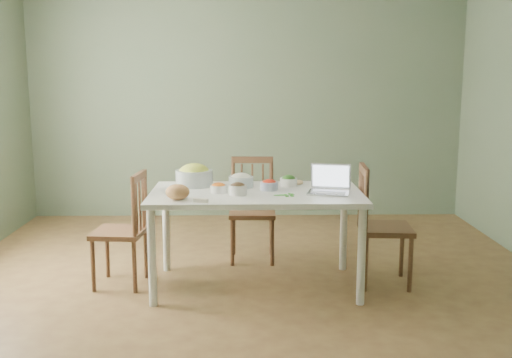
{
  "coord_description": "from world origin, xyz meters",
  "views": [
    {
      "loc": [
        -0.03,
        -4.51,
        1.67
      ],
      "look_at": [
        0.06,
        0.07,
        0.87
      ],
      "focal_mm": 42.24,
      "sensor_mm": 36.0,
      "label": 1
    }
  ],
  "objects_px": {
    "chair_far": "(252,210)",
    "bowl_squash": "(194,175)",
    "dining_table": "(256,239)",
    "bread_boule": "(178,192)",
    "laptop": "(329,180)",
    "chair_right": "(385,226)",
    "chair_left": "(119,229)"
  },
  "relations": [
    {
      "from": "dining_table",
      "to": "bread_boule",
      "type": "xyz_separation_m",
      "value": [
        -0.58,
        -0.29,
        0.44
      ]
    },
    {
      "from": "chair_left",
      "to": "chair_far",
      "type": "bearing_deg",
      "value": 126.15
    },
    {
      "from": "chair_right",
      "to": "laptop",
      "type": "bearing_deg",
      "value": 108.85
    },
    {
      "from": "dining_table",
      "to": "chair_right",
      "type": "relative_size",
      "value": 1.7
    },
    {
      "from": "dining_table",
      "to": "chair_left",
      "type": "distance_m",
      "value": 1.09
    },
    {
      "from": "chair_right",
      "to": "bread_boule",
      "type": "distance_m",
      "value": 1.67
    },
    {
      "from": "chair_far",
      "to": "bread_boule",
      "type": "distance_m",
      "value": 1.17
    },
    {
      "from": "chair_left",
      "to": "chair_right",
      "type": "relative_size",
      "value": 0.95
    },
    {
      "from": "laptop",
      "to": "chair_right",
      "type": "bearing_deg",
      "value": 28.67
    },
    {
      "from": "chair_far",
      "to": "bowl_squash",
      "type": "xyz_separation_m",
      "value": [
        -0.48,
        -0.42,
        0.39
      ]
    },
    {
      "from": "laptop",
      "to": "chair_left",
      "type": "bearing_deg",
      "value": -170.66
    },
    {
      "from": "bowl_squash",
      "to": "laptop",
      "type": "relative_size",
      "value": 0.98
    },
    {
      "from": "bread_boule",
      "to": "bowl_squash",
      "type": "height_order",
      "value": "bowl_squash"
    },
    {
      "from": "bowl_squash",
      "to": "dining_table",
      "type": "bearing_deg",
      "value": -27.47
    },
    {
      "from": "chair_far",
      "to": "bowl_squash",
      "type": "height_order",
      "value": "bowl_squash"
    },
    {
      "from": "dining_table",
      "to": "bread_boule",
      "type": "relative_size",
      "value": 9.36
    },
    {
      "from": "chair_far",
      "to": "laptop",
      "type": "height_order",
      "value": "laptop"
    },
    {
      "from": "bread_boule",
      "to": "bowl_squash",
      "type": "xyz_separation_m",
      "value": [
        0.08,
        0.54,
        0.03
      ]
    },
    {
      "from": "dining_table",
      "to": "chair_right",
      "type": "distance_m",
      "value": 1.03
    },
    {
      "from": "chair_left",
      "to": "bread_boule",
      "type": "distance_m",
      "value": 0.71
    },
    {
      "from": "chair_far",
      "to": "chair_left",
      "type": "relative_size",
      "value": 1.01
    },
    {
      "from": "chair_far",
      "to": "bread_boule",
      "type": "height_order",
      "value": "chair_far"
    },
    {
      "from": "dining_table",
      "to": "laptop",
      "type": "distance_m",
      "value": 0.74
    },
    {
      "from": "chair_right",
      "to": "bread_boule",
      "type": "relative_size",
      "value": 5.49
    },
    {
      "from": "chair_left",
      "to": "bread_boule",
      "type": "xyz_separation_m",
      "value": [
        0.51,
        -0.34,
        0.37
      ]
    },
    {
      "from": "chair_far",
      "to": "chair_right",
      "type": "xyz_separation_m",
      "value": [
        1.05,
        -0.64,
        0.02
      ]
    },
    {
      "from": "dining_table",
      "to": "bread_boule",
      "type": "height_order",
      "value": "bread_boule"
    },
    {
      "from": "chair_right",
      "to": "bread_boule",
      "type": "xyz_separation_m",
      "value": [
        -1.6,
        -0.33,
        0.34
      ]
    },
    {
      "from": "dining_table",
      "to": "bread_boule",
      "type": "bearing_deg",
      "value": -153.58
    },
    {
      "from": "chair_far",
      "to": "laptop",
      "type": "relative_size",
      "value": 2.97
    },
    {
      "from": "laptop",
      "to": "bread_boule",
      "type": "bearing_deg",
      "value": -155.73
    },
    {
      "from": "bowl_squash",
      "to": "chair_far",
      "type": "bearing_deg",
      "value": 41.58
    }
  ]
}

